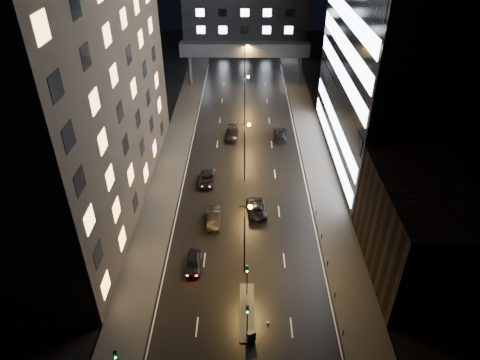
{
  "coord_description": "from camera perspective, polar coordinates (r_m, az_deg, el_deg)",
  "views": [
    {
      "loc": [
        -0.17,
        -28.96,
        37.99
      ],
      "look_at": [
        -0.65,
        22.12,
        4.0
      ],
      "focal_mm": 32.0,
      "sensor_mm": 36.0,
      "label": 1
    }
  ],
  "objects": [
    {
      "name": "cone_b",
      "position": [
        47.9,
        3.74,
        -18.47
      ],
      "size": [
        0.39,
        0.39,
        0.47
      ],
      "primitive_type": "cone",
      "rotation": [
        0.0,
        0.0,
        0.02
      ],
      "color": "orange",
      "rests_on": "ground"
    },
    {
      "name": "ground",
      "position": [
        78.73,
        0.6,
        4.79
      ],
      "size": [
        160.0,
        160.0,
        0.0
      ],
      "primitive_type": "plane",
      "color": "black",
      "rests_on": "ground"
    },
    {
      "name": "car_away_c",
      "position": [
        67.68,
        -4.45,
        0.1
      ],
      "size": [
        2.38,
        5.1,
        1.41
      ],
      "primitive_type": "imported",
      "rotation": [
        0.0,
        0.0,
        -0.01
      ],
      "color": "black",
      "rests_on": "ground"
    },
    {
      "name": "streetlight_far",
      "position": [
        101.94,
        0.73,
        15.65
      ],
      "size": [
        1.45,
        0.5,
        10.15
      ],
      "color": "black",
      "rests_on": "ground"
    },
    {
      "name": "traffic_signal_far",
      "position": [
        44.71,
        0.98,
        -17.67
      ],
      "size": [
        0.28,
        0.34,
        4.4
      ],
      "color": "black",
      "rests_on": "median_island"
    },
    {
      "name": "streetlight_near",
      "position": [
        48.55,
        0.81,
        -6.79
      ],
      "size": [
        1.45,
        0.5,
        10.15
      ],
      "color": "black",
      "rests_on": "ground"
    },
    {
      "name": "car_away_a",
      "position": [
        53.3,
        -6.2,
        -10.91
      ],
      "size": [
        1.88,
        4.54,
        1.54
      ],
      "primitive_type": "imported",
      "rotation": [
        0.0,
        0.0,
        0.01
      ],
      "color": "black",
      "rests_on": "ground"
    },
    {
      "name": "car_away_b",
      "position": [
        59.56,
        -3.55,
        -5.06
      ],
      "size": [
        1.9,
        4.96,
        1.61
      ],
      "primitive_type": "imported",
      "rotation": [
        0.0,
        0.0,
        0.04
      ],
      "color": "black",
      "rests_on": "ground"
    },
    {
      "name": "sidewalk_right",
      "position": [
        75.42,
        10.15,
        2.89
      ],
      "size": [
        5.0,
        110.0,
        0.15
      ],
      "primitive_type": "cube",
      "color": "#383533",
      "rests_on": "ground"
    },
    {
      "name": "traffic_signal_near",
      "position": [
        48.34,
        0.95,
        -12.57
      ],
      "size": [
        0.28,
        0.34,
        4.4
      ],
      "color": "black",
      "rests_on": "median_island"
    },
    {
      "name": "utility_cabinet",
      "position": [
        46.09,
        1.49,
        -20.1
      ],
      "size": [
        0.99,
        0.78,
        1.36
      ],
      "primitive_type": "cube",
      "rotation": [
        0.0,
        0.0,
        0.4
      ],
      "color": "#464749",
      "rests_on": "median_island"
    },
    {
      "name": "car_toward_a",
      "position": [
        61.4,
        2.2,
        -3.68
      ],
      "size": [
        3.11,
        5.88,
        1.58
      ],
      "primitive_type": "imported",
      "rotation": [
        0.0,
        0.0,
        3.23
      ],
      "color": "black",
      "rests_on": "ground"
    },
    {
      "name": "sidewalk_left",
      "position": [
        75.37,
        -8.96,
        2.99
      ],
      "size": [
        5.0,
        110.0,
        0.15
      ],
      "primitive_type": "cube",
      "color": "#383533",
      "rests_on": "ground"
    },
    {
      "name": "skybridge",
      "position": [
        103.3,
        0.64,
        16.96
      ],
      "size": [
        30.0,
        3.0,
        10.0
      ],
      "color": "#333335",
      "rests_on": "ground"
    },
    {
      "name": "bollard_row",
      "position": [
        52.67,
        12.03,
        -12.8
      ],
      "size": [
        0.12,
        25.12,
        0.9
      ],
      "color": "black",
      "rests_on": "ground"
    },
    {
      "name": "building_far",
      "position": [
        129.49,
        0.66,
        22.29
      ],
      "size": [
        34.0,
        14.0,
        25.0
      ],
      "primitive_type": "cube",
      "color": "#333335",
      "rests_on": "ground"
    },
    {
      "name": "building_right_glass",
      "position": [
        71.36,
        22.43,
        18.77
      ],
      "size": [
        20.0,
        36.0,
        45.0
      ],
      "primitive_type": "cube",
      "color": "black",
      "rests_on": "ground"
    },
    {
      "name": "building_right_low",
      "position": [
        53.58,
        22.66,
        -6.12
      ],
      "size": [
        10.0,
        18.0,
        12.0
      ],
      "primitive_type": "cube",
      "color": "black",
      "rests_on": "ground"
    },
    {
      "name": "median_island",
      "position": [
        48.95,
        0.93,
        -17.13
      ],
      "size": [
        1.6,
        8.0,
        0.15
      ],
      "primitive_type": "cube",
      "color": "#383533",
      "rests_on": "ground"
    },
    {
      "name": "building_left",
      "position": [
        60.22,
        -21.93,
        13.91
      ],
      "size": [
        15.0,
        48.0,
        40.0
      ],
      "primitive_type": "cube",
      "color": "#2D2319",
      "rests_on": "ground"
    },
    {
      "name": "streetlight_mid_b",
      "position": [
        83.15,
        0.75,
        11.38
      ],
      "size": [
        1.45,
        0.5,
        10.15
      ],
      "color": "black",
      "rests_on": "ground"
    },
    {
      "name": "car_away_d",
      "position": [
        80.63,
        -1.07,
        6.17
      ],
      "size": [
        2.43,
        5.63,
        1.62
      ],
      "primitive_type": "imported",
      "rotation": [
        0.0,
        0.0,
        -0.03
      ],
      "color": "black",
      "rests_on": "ground"
    },
    {
      "name": "streetlight_mid_a",
      "position": [
        65.08,
        0.77,
        4.7
      ],
      "size": [
        1.45,
        0.5,
        10.15
      ],
      "color": "black",
      "rests_on": "ground"
    },
    {
      "name": "car_toward_b",
      "position": [
        80.94,
        5.38,
        6.15
      ],
      "size": [
        2.51,
        5.75,
        1.64
      ],
      "primitive_type": "imported",
      "rotation": [
        0.0,
        0.0,
        3.1
      ],
      "color": "black",
      "rests_on": "ground"
    }
  ]
}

